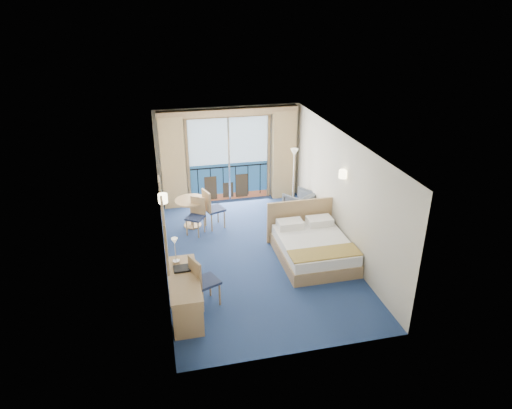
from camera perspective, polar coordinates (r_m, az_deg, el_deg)
name	(u,v)px	position (r m, az deg, el deg)	size (l,w,h in m)	color
floor	(255,254)	(10.48, -0.17, -6.25)	(6.50, 6.50, 0.00)	navy
room_walls	(255,182)	(9.69, -0.18, 2.82)	(4.04, 6.54, 2.72)	beige
balcony_door	(229,162)	(12.87, -3.43, 5.33)	(2.36, 0.03, 2.52)	navy
curtain_left	(173,163)	(12.54, -10.31, 5.09)	(0.65, 0.22, 2.55)	tan
curtain_right	(284,155)	(13.03, 3.47, 6.19)	(0.65, 0.22, 2.55)	tan
pelmet	(228,112)	(12.36, -3.46, 11.47)	(3.80, 0.25, 0.18)	tan
mirror	(165,234)	(8.22, -11.33, -3.64)	(0.05, 1.25, 0.95)	tan
wall_print	(160,190)	(9.97, -11.89, 1.79)	(0.04, 0.42, 0.52)	tan
sconce_left	(163,198)	(8.90, -11.56, 0.76)	(0.18, 0.18, 0.18)	#FCECB1
sconce_right	(343,174)	(10.12, 10.81, 3.76)	(0.18, 0.18, 0.18)	#FCECB1
bed	(313,247)	(10.28, 7.11, -5.27)	(1.65, 1.96, 1.03)	tan
nightstand	(315,218)	(11.56, 7.34, -1.72)	(0.44, 0.42, 0.58)	#A07D54
phone	(315,206)	(11.41, 7.37, -0.25)	(0.19, 0.15, 0.08)	silver
armchair	(300,204)	(12.21, 5.57, 0.07)	(0.71, 0.73, 0.67)	#4D555D
floor_lamp	(294,163)	(12.37, 4.77, 5.15)	(0.23, 0.23, 1.69)	silver
desk	(187,307)	(8.28, -8.66, -12.51)	(0.55, 1.59, 0.75)	tan
desk_chair	(201,279)	(8.63, -6.84, -9.23)	(0.59, 0.59, 1.05)	#1F294A
folder	(183,268)	(8.67, -9.15, -7.88)	(0.34, 0.26, 0.03)	black
desk_lamp	(175,245)	(8.70, -10.11, -5.05)	(0.13, 0.13, 0.50)	silver
round_table	(191,206)	(11.62, -8.08, -0.20)	(0.81, 0.81, 0.73)	tan
table_chair_a	(211,207)	(11.45, -5.63, -0.28)	(0.57, 0.56, 1.03)	#1F294A
table_chair_b	(196,214)	(11.28, -7.45, -1.13)	(0.55, 0.56, 0.92)	#1F294A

